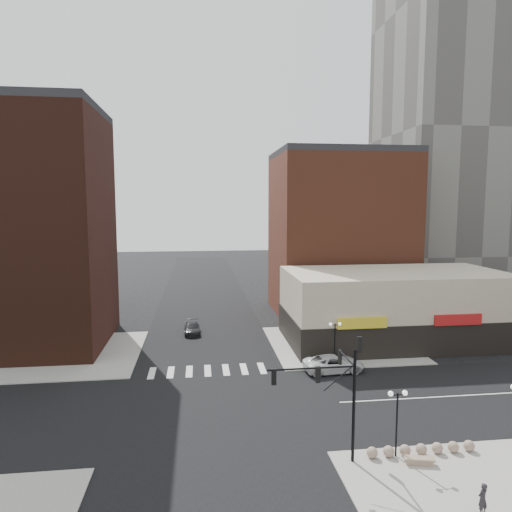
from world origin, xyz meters
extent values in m
plane|color=black|center=(0.00, 0.00, 0.00)|extent=(240.00, 240.00, 0.00)
cube|color=black|center=(0.00, 0.00, 0.01)|extent=(200.00, 14.00, 0.02)
cube|color=black|center=(0.00, 0.00, 0.01)|extent=(14.00, 200.00, 0.02)
cube|color=gray|center=(-14.50, 14.50, 0.06)|extent=(15.00, 15.00, 0.12)
cube|color=gray|center=(14.50, 14.50, 0.06)|extent=(15.00, 15.00, 0.12)
cube|color=#391B12|center=(-19.00, 18.50, 12.50)|extent=(16.00, 15.00, 25.00)
cube|color=brown|center=(19.00, 29.50, 11.00)|extent=(18.00, 15.00, 22.00)
cube|color=#47443F|center=(40.00, 38.00, 45.00)|extent=(20.00, 20.00, 90.00)
cube|color=#47443F|center=(60.00, 56.00, 41.00)|extent=(18.00, 18.00, 82.00)
cube|color=#C0B398|center=(21.00, 15.00, 4.00)|extent=(24.00, 12.00, 8.00)
cube|color=black|center=(21.00, 15.00, 1.70)|extent=(24.20, 12.20, 3.40)
cylinder|color=black|center=(8.20, -8.20, 3.50)|extent=(0.18, 0.18, 7.00)
cylinder|color=black|center=(5.60, -8.20, 6.00)|extent=(5.20, 0.11, 0.11)
cylinder|color=black|center=(7.20, -8.20, 5.30)|extent=(1.72, 0.06, 1.46)
cylinder|color=black|center=(8.20, -6.70, 6.00)|extent=(0.11, 3.00, 0.11)
cube|color=black|center=(3.40, -8.20, 5.60)|extent=(0.28, 0.18, 0.95)
sphere|color=red|center=(3.40, -8.20, 5.90)|extent=(0.16, 0.16, 0.16)
cube|color=black|center=(6.00, -8.20, 5.60)|extent=(0.28, 0.18, 0.95)
sphere|color=red|center=(6.00, -8.20, 5.90)|extent=(0.16, 0.16, 0.16)
cube|color=black|center=(8.20, -5.40, 5.60)|extent=(0.18, 0.28, 0.95)
sphere|color=red|center=(8.20, -5.40, 5.90)|extent=(0.16, 0.16, 0.16)
cube|color=black|center=(8.45, -8.20, 7.30)|extent=(0.28, 0.18, 0.95)
sphere|color=red|center=(8.45, -8.20, 7.60)|extent=(0.16, 0.16, 0.16)
cylinder|color=black|center=(11.00, -8.00, 2.12)|extent=(0.11, 0.11, 4.00)
cylinder|color=black|center=(11.00, -8.00, 4.02)|extent=(0.90, 0.06, 0.06)
sphere|color=white|center=(10.55, -8.00, 4.12)|extent=(0.32, 0.32, 0.32)
sphere|color=white|center=(11.45, -8.00, 4.12)|extent=(0.32, 0.32, 0.32)
cylinder|color=black|center=(12.00, 8.00, 2.12)|extent=(0.11, 0.11, 4.00)
cylinder|color=black|center=(12.00, 8.00, 4.02)|extent=(0.90, 0.06, 0.06)
sphere|color=white|center=(11.55, 8.00, 4.12)|extent=(0.32, 0.32, 0.32)
sphere|color=white|center=(12.45, 8.00, 4.12)|extent=(0.32, 0.32, 0.32)
sphere|color=#856C5C|center=(9.50, -8.00, 0.45)|extent=(0.67, 0.67, 0.67)
sphere|color=#856C5C|center=(10.55, -8.00, 0.45)|extent=(0.67, 0.67, 0.67)
sphere|color=#856C5C|center=(11.60, -8.00, 0.45)|extent=(0.67, 0.67, 0.67)
sphere|color=#856C5C|center=(12.65, -8.00, 0.45)|extent=(0.67, 0.67, 0.67)
sphere|color=#856C5C|center=(13.70, -8.00, 0.45)|extent=(0.67, 0.67, 0.67)
sphere|color=#856C5C|center=(14.75, -8.00, 0.45)|extent=(0.67, 0.67, 0.67)
sphere|color=#856C5C|center=(15.80, -8.00, 0.45)|extent=(0.67, 0.67, 0.67)
imported|color=silver|center=(11.47, 6.50, 0.78)|extent=(5.80, 2.98, 1.56)
imported|color=black|center=(-1.70, 20.89, 0.65)|extent=(1.97, 4.56, 1.31)
imported|color=#242126|center=(13.01, -13.54, 0.93)|extent=(0.69, 0.58, 1.62)
cube|color=gray|center=(12.01, -9.00, 0.27)|extent=(1.62, 0.77, 0.29)
cube|color=gray|center=(12.01, -9.00, 0.47)|extent=(1.84, 0.91, 0.12)
camera|label=1|loc=(-0.76, -33.02, 15.40)|focal=32.00mm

